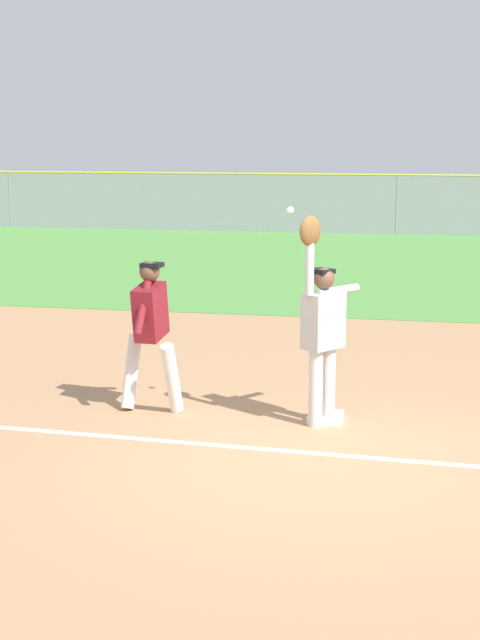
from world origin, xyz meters
name	(u,v)px	position (x,y,z in m)	size (l,w,h in m)	color
ground_plane	(312,460)	(0.00, 0.00, 0.00)	(69.50, 69.50, 0.00)	tan
outfield_grass	(385,264)	(0.00, 14.47, 0.01)	(51.60, 14.30, 0.01)	#549342
first_base	(326,417)	(-0.01, 1.32, 0.04)	(0.38, 0.38, 0.08)	white
fielder	(322,324)	(-0.05, 1.16, 1.12)	(0.62, 0.78, 2.28)	silver
runner	(151,325)	(-1.99, 1.31, 1.00)	(0.73, 0.85, 1.72)	white
baseball	(290,210)	(-0.40, 1.15, 2.32)	(0.07, 0.07, 0.07)	white
outfield_fence	(397,205)	(0.00, 21.63, 0.94)	(51.68, 0.08, 1.89)	#93999E
parked_car_red	(66,201)	(-12.14, 24.77, 0.67)	(4.53, 2.38, 1.25)	#B21E1E
parked_car_green	(202,204)	(-6.88, 24.29, 0.67)	(4.46, 2.23, 1.25)	#1E6B33
parked_car_blue	(354,204)	(-1.59, 25.15, 0.67)	(4.42, 2.16, 1.25)	#23389E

